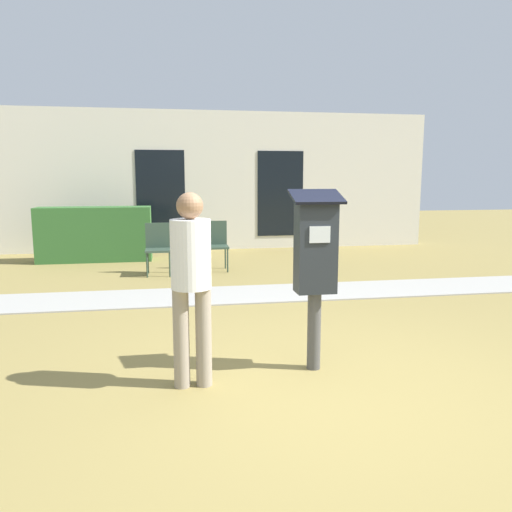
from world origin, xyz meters
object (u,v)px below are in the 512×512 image
at_px(parking_meter, 315,256).
at_px(outdoor_chair_left, 158,244).
at_px(outdoor_chair_middle, 215,241).
at_px(person_standing, 191,275).

relative_size(parking_meter, outdoor_chair_left, 1.77).
xyz_separation_m(parking_meter, outdoor_chair_left, (-1.46, 4.70, -0.49)).
bearing_deg(parking_meter, outdoor_chair_middle, 94.96).
bearing_deg(outdoor_chair_middle, outdoor_chair_left, -148.95).
height_order(parking_meter, outdoor_chair_middle, parking_meter).
height_order(parking_meter, outdoor_chair_left, parking_meter).
height_order(person_standing, outdoor_chair_left, person_standing).
distance_m(parking_meter, person_standing, 1.10).
xyz_separation_m(parking_meter, person_standing, (-1.08, -0.20, -0.09)).
bearing_deg(outdoor_chair_left, outdoor_chair_middle, 10.54).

